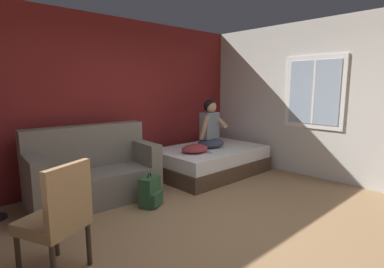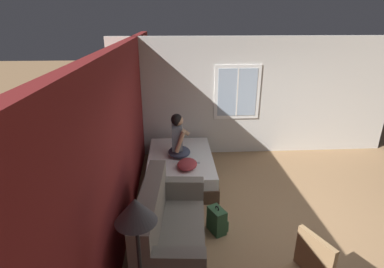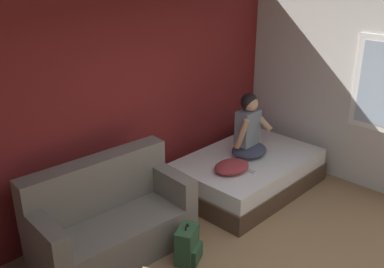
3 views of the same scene
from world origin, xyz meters
name	(u,v)px [view 1 (image 1 of 3)]	position (x,y,z in m)	size (l,w,h in m)	color
ground_plane	(222,237)	(0.00, 0.00, 0.00)	(40.00, 40.00, 0.00)	#93704C
wall_back_accent	(102,101)	(0.00, 2.64, 1.35)	(10.59, 0.16, 2.70)	maroon
wall_side_with_window	(339,101)	(2.87, 0.01, 1.35)	(0.19, 6.51, 2.70)	silver
bed	(210,161)	(1.62, 1.73, 0.24)	(1.99, 1.32, 0.48)	#4C3828
couch	(93,173)	(-0.53, 1.94, 0.39)	(1.76, 0.95, 1.04)	slate
side_chair	(58,215)	(-1.48, 0.51, 0.53)	(0.61, 0.61, 0.98)	#382D23
person_seated	(210,128)	(1.66, 1.77, 0.84)	(0.53, 0.45, 0.88)	#383D51
backpack	(150,192)	(-0.07, 1.21, 0.19)	(0.35, 0.32, 0.46)	#2D5133
throw_pillow	(195,149)	(1.13, 1.61, 0.55)	(0.48, 0.36, 0.14)	#993338
cell_phone	(210,153)	(1.30, 1.44, 0.48)	(0.07, 0.14, 0.01)	#B7B7BC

